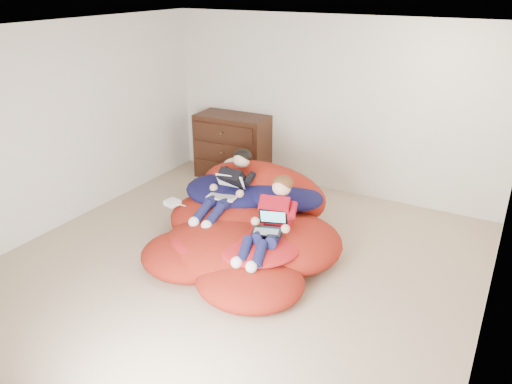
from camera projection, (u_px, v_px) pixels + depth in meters
name	position (u px, v px, depth m)	size (l,w,h in m)	color
room_shell	(240.00, 246.00, 5.51)	(5.10, 5.10, 2.77)	tan
dresser	(233.00, 147.00, 7.81)	(1.14, 0.65, 1.01)	#331A0E
beanbag_pile	(245.00, 227.00, 5.84)	(2.24, 2.41, 0.87)	#A62012
cream_pillow	(238.00, 169.00, 6.59)	(0.45, 0.29, 0.29)	beige
older_boy	(230.00, 184.00, 5.98)	(0.31, 1.12, 0.66)	black
younger_boy	(272.00, 217.00, 5.25)	(0.38, 1.00, 0.71)	#AC0F1D
laptop_white	(226.00, 190.00, 5.93)	(0.37, 0.40, 0.23)	white
laptop_black	(270.00, 225.00, 5.24)	(0.35, 0.39, 0.21)	black
power_adapter	(172.00, 203.00, 6.08)	(0.16, 0.16, 0.06)	white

